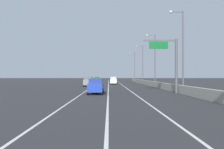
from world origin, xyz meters
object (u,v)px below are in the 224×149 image
car_blue_2 (96,86)px  lamp_post_right_third (154,57)px  lamp_post_right_second (182,46)px  car_green_0 (97,80)px  overhead_sign_gantry (171,59)px  car_gray_3 (88,82)px  lamp_post_right_fifth (134,65)px  car_white_1 (113,81)px  lamp_post_right_fourth (142,62)px

car_blue_2 → lamp_post_right_third: bearing=63.4°
lamp_post_right_second → lamp_post_right_third: bearing=90.4°
lamp_post_right_third → car_green_0: size_ratio=2.92×
overhead_sign_gantry → lamp_post_right_second: size_ratio=0.63×
car_green_0 → car_gray_3: bearing=-90.4°
overhead_sign_gantry → car_blue_2: overhead_sign_gantry is taller
lamp_post_right_second → lamp_post_right_fifth: bearing=90.4°
car_green_0 → car_gray_3: size_ratio=0.94×
lamp_post_right_fifth → car_white_1: 32.97m
overhead_sign_gantry → lamp_post_right_third: 23.13m
lamp_post_right_second → car_white_1: 33.63m
lamp_post_right_second → lamp_post_right_third: (-0.15, 21.00, 0.00)m
overhead_sign_gantry → car_white_1: 34.73m
lamp_post_right_fifth → lamp_post_right_fourth: bearing=-89.0°
car_green_0 → car_gray_3: car_gray_3 is taller
lamp_post_right_third → car_white_1: 15.29m
car_gray_3 → lamp_post_right_fourth: bearing=56.6°
car_gray_3 → car_white_1: bearing=65.3°
overhead_sign_gantry → car_gray_3: overhead_sign_gantry is taller
lamp_post_right_fourth → car_gray_3: size_ratio=2.74×
lamp_post_right_second → overhead_sign_gantry: bearing=-136.3°
car_white_1 → lamp_post_right_fourth: bearing=47.8°
car_green_0 → lamp_post_right_fourth: bearing=-36.4°
car_white_1 → car_gray_3: car_gray_3 is taller
lamp_post_right_fourth → car_green_0: lamp_post_right_fourth is taller
car_green_0 → lamp_post_right_third: bearing=-65.1°
lamp_post_right_fifth → lamp_post_right_second: bearing=-89.6°
lamp_post_right_fourth → car_white_1: lamp_post_right_fourth is taller
lamp_post_right_fifth → car_gray_3: lamp_post_right_fifth is taller
car_white_1 → car_green_0: bearing=104.8°
lamp_post_right_third → car_gray_3: (-15.09, -1.98, -5.69)m
lamp_post_right_second → car_green_0: 55.39m
overhead_sign_gantry → lamp_post_right_fifth: lamp_post_right_fifth is taller
lamp_post_right_third → lamp_post_right_fifth: (-0.32, 42.01, 0.00)m
car_blue_2 → overhead_sign_gantry: bearing=7.7°
lamp_post_right_fifth → car_gray_3: 46.75m
car_green_0 → car_blue_2: 56.41m
lamp_post_right_third → car_gray_3: bearing=-172.5°
lamp_post_right_fourth → car_white_1: (-9.27, -10.22, -5.71)m
car_blue_2 → car_gray_3: car_gray_3 is taller
lamp_post_right_fourth → car_green_0: size_ratio=2.92×
overhead_sign_gantry → car_gray_3: (-13.19, 20.99, -3.66)m
lamp_post_right_third → overhead_sign_gantry: bearing=-94.7°
lamp_post_right_fourth → car_green_0: 19.39m
lamp_post_right_second → car_white_1: lamp_post_right_second is taller
car_white_1 → lamp_post_right_fifth: bearing=74.1°
car_green_0 → car_white_1: car_white_1 is taller
lamp_post_right_fifth → car_blue_2: lamp_post_right_fifth is taller
lamp_post_right_second → lamp_post_right_fourth: bearing=90.2°
lamp_post_right_fourth → lamp_post_right_fifth: bearing=91.0°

